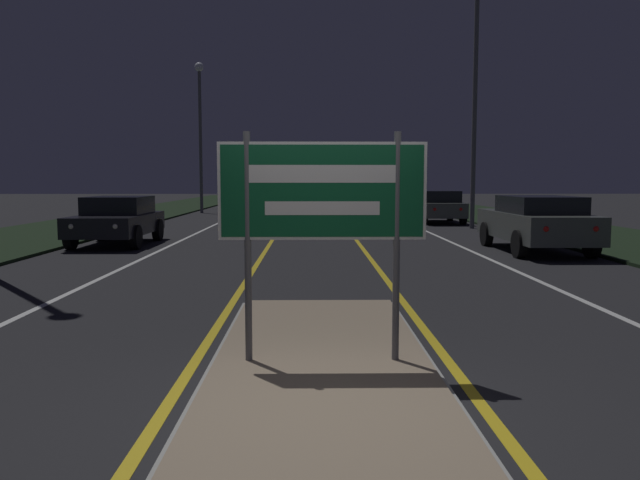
% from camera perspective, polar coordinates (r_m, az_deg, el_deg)
% --- Properties ---
extents(ground_plane, '(160.00, 160.00, 0.00)m').
position_cam_1_polar(ground_plane, '(5.24, 0.47, -15.84)').
color(ground_plane, '#232326').
extents(median_island, '(2.29, 6.38, 0.10)m').
position_cam_1_polar(median_island, '(6.43, 0.20, -11.38)').
color(median_island, '#999993').
rests_on(median_island, ground_plane).
extents(verge_left, '(5.00, 100.00, 0.08)m').
position_cam_1_polar(verge_left, '(26.66, -21.47, 1.12)').
color(verge_left, black).
rests_on(verge_left, ground_plane).
extents(verge_right, '(5.00, 100.00, 0.08)m').
position_cam_1_polar(verge_right, '(26.74, 20.22, 1.18)').
color(verge_right, black).
rests_on(verge_right, ground_plane).
extents(centre_line_yellow_left, '(0.12, 70.00, 0.01)m').
position_cam_1_polar(centre_line_yellow_left, '(29.97, -3.20, 1.87)').
color(centre_line_yellow_left, gold).
rests_on(centre_line_yellow_left, ground_plane).
extents(centre_line_yellow_right, '(0.12, 70.00, 0.01)m').
position_cam_1_polar(centre_line_yellow_right, '(29.98, 1.92, 1.88)').
color(centre_line_yellow_right, gold).
rests_on(centre_line_yellow_right, ground_plane).
extents(lane_line_white_left, '(0.12, 70.00, 0.01)m').
position_cam_1_polar(lane_line_white_left, '(30.22, -8.63, 1.85)').
color(lane_line_white_left, silver).
rests_on(lane_line_white_left, ground_plane).
extents(lane_line_white_right, '(0.12, 70.00, 0.01)m').
position_cam_1_polar(lane_line_white_right, '(30.25, 7.34, 1.87)').
color(lane_line_white_right, silver).
rests_on(lane_line_white_right, ground_plane).
extents(edge_line_white_left, '(0.10, 70.00, 0.01)m').
position_cam_1_polar(edge_line_white_left, '(30.77, -14.18, 1.81)').
color(edge_line_white_left, silver).
rests_on(edge_line_white_left, ground_plane).
extents(edge_line_white_right, '(0.10, 70.00, 0.01)m').
position_cam_1_polar(edge_line_white_right, '(30.82, 12.88, 1.84)').
color(edge_line_white_right, silver).
rests_on(edge_line_white_right, ground_plane).
extents(highway_sign, '(2.05, 0.07, 2.28)m').
position_cam_1_polar(highway_sign, '(6.15, 0.21, 3.58)').
color(highway_sign, '#56565B').
rests_on(highway_sign, median_island).
extents(streetlight_left_far, '(0.52, 0.52, 8.51)m').
position_cam_1_polar(streetlight_left_far, '(36.74, -10.91, 11.03)').
color(streetlight_left_far, '#56565B').
rests_on(streetlight_left_far, ground_plane).
extents(streetlight_right_near, '(0.56, 0.56, 10.35)m').
position_cam_1_polar(streetlight_right_near, '(25.66, 14.07, 16.33)').
color(streetlight_right_near, '#56565B').
rests_on(streetlight_right_near, ground_plane).
extents(car_receding_0, '(2.00, 4.66, 1.49)m').
position_cam_1_polar(car_receding_0, '(17.52, 19.15, 1.58)').
color(car_receding_0, '#4C514C').
rests_on(car_receding_0, ground_plane).
extents(car_receding_1, '(1.89, 4.12, 1.43)m').
position_cam_1_polar(car_receding_1, '(28.26, 10.75, 3.07)').
color(car_receding_1, '#4C514C').
rests_on(car_receding_1, ground_plane).
extents(car_receding_2, '(1.95, 4.35, 1.37)m').
position_cam_1_polar(car_receding_2, '(39.80, 3.05, 3.84)').
color(car_receding_2, black).
rests_on(car_receding_2, ground_plane).
extents(car_approaching_0, '(2.00, 4.09, 1.42)m').
position_cam_1_polar(car_approaching_0, '(19.33, -18.04, 1.82)').
color(car_approaching_0, black).
rests_on(car_approaching_0, ground_plane).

